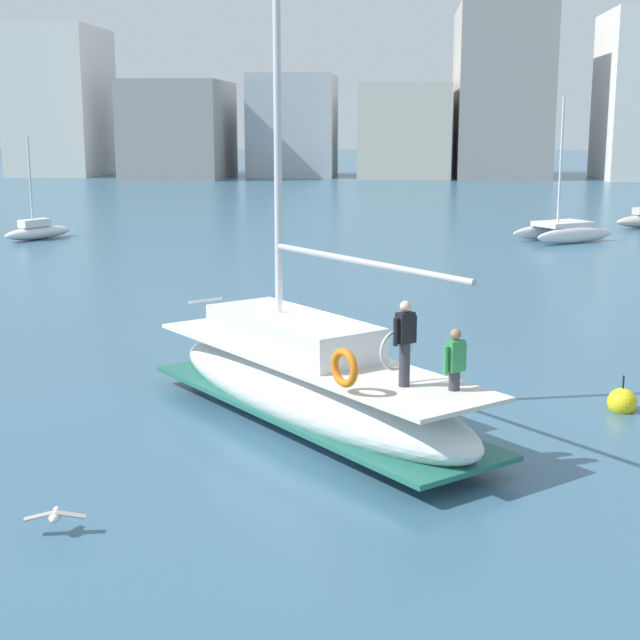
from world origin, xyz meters
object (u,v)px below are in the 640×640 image
(main_sailboat, at_px, (310,381))
(seagull, at_px, (55,516))
(mooring_buoy, at_px, (622,402))
(moored_sloop_far, at_px, (38,231))
(moored_catamaran, at_px, (563,230))

(main_sailboat, relative_size, seagull, 15.06)
(main_sailboat, distance_m, mooring_buoy, 6.87)
(main_sailboat, bearing_deg, seagull, -120.31)
(main_sailboat, bearing_deg, moored_sloop_far, 119.89)
(moored_sloop_far, bearing_deg, moored_catamaran, 3.14)
(main_sailboat, height_order, moored_sloop_far, main_sailboat)
(main_sailboat, bearing_deg, moored_catamaran, 72.08)
(main_sailboat, xyz_separation_m, mooring_buoy, (6.68, 1.45, -0.73))
(moored_sloop_far, bearing_deg, mooring_buoy, -50.18)
(seagull, relative_size, mooring_buoy, 1.02)
(main_sailboat, height_order, seagull, main_sailboat)
(main_sailboat, xyz_separation_m, moored_catamaran, (10.35, 31.99, -0.33))
(moored_catamaran, bearing_deg, main_sailboat, -107.92)
(moored_sloop_far, distance_m, mooring_buoy, 37.77)
(seagull, bearing_deg, mooring_buoy, 35.61)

